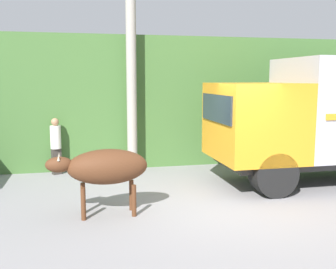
{
  "coord_description": "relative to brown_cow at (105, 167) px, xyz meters",
  "views": [
    {
      "loc": [
        -2.88,
        -7.39,
        2.6
      ],
      "look_at": [
        -1.07,
        0.63,
        1.43
      ],
      "focal_mm": 42.0,
      "sensor_mm": 36.0,
      "label": 1
    }
  ],
  "objects": [
    {
      "name": "brown_cow",
      "position": [
        0.0,
        0.0,
        0.0
      ],
      "size": [
        1.9,
        0.67,
        1.29
      ],
      "rotation": [
        0.0,
        0.0,
        0.09
      ],
      "color": "#512D19",
      "rests_on": "ground_plane"
    },
    {
      "name": "pedestrian_on_hill",
      "position": [
        -1.09,
        3.61,
        -0.08
      ],
      "size": [
        0.37,
        0.37,
        1.55
      ],
      "rotation": [
        0.0,
        0.0,
        3.53
      ],
      "color": "#38332D",
      "rests_on": "ground_plane"
    },
    {
      "name": "hillside_embankment",
      "position": [
        2.44,
        6.71,
        0.98
      ],
      "size": [
        32.0,
        5.68,
        3.84
      ],
      "color": "#426B33",
      "rests_on": "ground_plane"
    },
    {
      "name": "ground_plane",
      "position": [
        2.44,
        0.03,
        -0.94
      ],
      "size": [
        60.0,
        60.0,
        0.0
      ],
      "primitive_type": "plane",
      "color": "gray"
    },
    {
      "name": "utility_pole",
      "position": [
        0.98,
        3.47,
        2.08
      ],
      "size": [
        0.9,
        0.28,
        5.84
      ],
      "color": "#9E998E",
      "rests_on": "ground_plane"
    }
  ]
}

